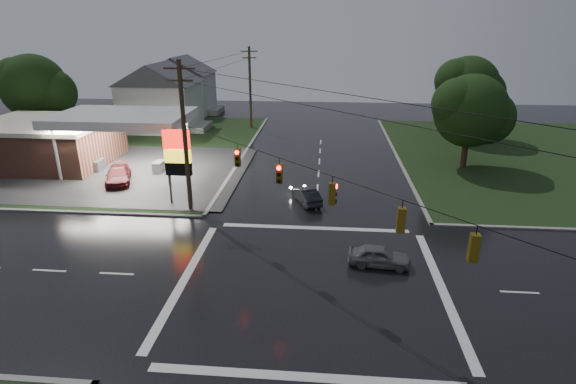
# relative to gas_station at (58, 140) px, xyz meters

# --- Properties ---
(ground) EXTENTS (120.00, 120.00, 0.00)m
(ground) POSITION_rel_gas_station_xyz_m (25.68, -19.70, -2.55)
(ground) COLOR black
(ground) RESTS_ON ground
(grass_nw) EXTENTS (36.00, 36.00, 0.08)m
(grass_nw) POSITION_rel_gas_station_xyz_m (-0.32, 6.30, -2.51)
(grass_nw) COLOR black
(grass_nw) RESTS_ON ground
(grass_ne) EXTENTS (36.00, 36.00, 0.08)m
(grass_ne) POSITION_rel_gas_station_xyz_m (51.68, 6.30, -2.51)
(grass_ne) COLOR black
(grass_ne) RESTS_ON ground
(gas_station) EXTENTS (26.20, 18.00, 5.60)m
(gas_station) POSITION_rel_gas_station_xyz_m (0.00, 0.00, 0.00)
(gas_station) COLOR #2D2D2D
(gas_station) RESTS_ON ground
(pylon_sign) EXTENTS (2.00, 0.35, 6.00)m
(pylon_sign) POSITION_rel_gas_station_xyz_m (15.18, -9.20, 1.46)
(pylon_sign) COLOR #59595E
(pylon_sign) RESTS_ON ground
(utility_pole_nw) EXTENTS (2.20, 0.32, 11.00)m
(utility_pole_nw) POSITION_rel_gas_station_xyz_m (16.18, -10.20, 3.17)
(utility_pole_nw) COLOR #382619
(utility_pole_nw) RESTS_ON ground
(utility_pole_n) EXTENTS (2.20, 0.32, 10.50)m
(utility_pole_n) POSITION_rel_gas_station_xyz_m (16.18, 18.30, 2.92)
(utility_pole_n) COLOR #382619
(utility_pole_n) RESTS_ON ground
(traffic_signals) EXTENTS (26.87, 26.87, 1.47)m
(traffic_signals) POSITION_rel_gas_station_xyz_m (25.69, -19.72, 3.93)
(traffic_signals) COLOR black
(traffic_signals) RESTS_ON ground
(house_near) EXTENTS (11.05, 8.48, 8.60)m
(house_near) POSITION_rel_gas_station_xyz_m (4.73, 16.30, 1.86)
(house_near) COLOR silver
(house_near) RESTS_ON ground
(house_far) EXTENTS (11.05, 8.48, 8.60)m
(house_far) POSITION_rel_gas_station_xyz_m (3.73, 28.30, 1.86)
(house_far) COLOR silver
(house_far) RESTS_ON ground
(tree_nw_behind) EXTENTS (8.93, 7.60, 10.00)m
(tree_nw_behind) POSITION_rel_gas_station_xyz_m (-8.17, 10.29, 3.63)
(tree_nw_behind) COLOR black
(tree_nw_behind) RESTS_ON ground
(tree_ne_near) EXTENTS (7.99, 6.80, 8.98)m
(tree_ne_near) POSITION_rel_gas_station_xyz_m (39.82, 2.29, 3.01)
(tree_ne_near) COLOR black
(tree_ne_near) RESTS_ON ground
(tree_ne_far) EXTENTS (8.46, 7.20, 9.80)m
(tree_ne_far) POSITION_rel_gas_station_xyz_m (42.83, 14.29, 3.63)
(tree_ne_far) COLOR black
(tree_ne_far) RESTS_ON ground
(car_north) EXTENTS (2.68, 3.96, 1.23)m
(car_north) POSITION_rel_gas_station_xyz_m (24.88, -8.07, -1.93)
(car_north) COLOR black
(car_north) RESTS_ON ground
(car_crossing) EXTENTS (3.73, 1.81, 1.23)m
(car_crossing) POSITION_rel_gas_station_xyz_m (29.55, -17.48, -1.93)
(car_crossing) COLOR slate
(car_crossing) RESTS_ON ground
(car_pump) EXTENTS (3.56, 5.27, 1.42)m
(car_pump) POSITION_rel_gas_station_xyz_m (8.12, -4.83, -1.84)
(car_pump) COLOR #4F1216
(car_pump) RESTS_ON ground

